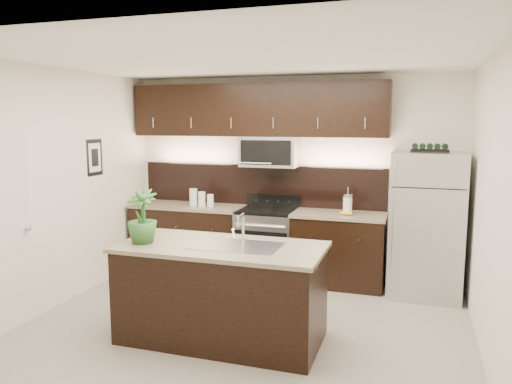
% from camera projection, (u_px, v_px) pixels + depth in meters
% --- Properties ---
extents(ground, '(4.50, 4.50, 0.00)m').
position_uv_depth(ground, '(243.00, 328.00, 5.11)').
color(ground, gray).
rests_on(ground, ground).
extents(room_walls, '(4.52, 4.02, 2.71)m').
position_uv_depth(room_walls, '(231.00, 164.00, 4.87)').
color(room_walls, silver).
rests_on(room_walls, ground).
extents(counter_run, '(3.51, 0.65, 0.94)m').
position_uv_depth(counter_run, '(253.00, 242.00, 6.78)').
color(counter_run, black).
rests_on(counter_run, ground).
extents(upper_fixtures, '(3.49, 0.40, 1.66)m').
position_uv_depth(upper_fixtures, '(258.00, 118.00, 6.67)').
color(upper_fixtures, black).
rests_on(upper_fixtures, counter_run).
extents(island, '(1.96, 0.96, 0.94)m').
position_uv_depth(island, '(222.00, 292.00, 4.80)').
color(island, black).
rests_on(island, ground).
extents(sink_faucet, '(0.84, 0.50, 0.28)m').
position_uv_depth(sink_faucet, '(236.00, 244.00, 4.70)').
color(sink_faucet, silver).
rests_on(sink_faucet, island).
extents(refrigerator, '(0.84, 0.76, 1.74)m').
position_uv_depth(refrigerator, '(426.00, 225.00, 5.99)').
color(refrigerator, '#B2B2B7').
rests_on(refrigerator, ground).
extents(wine_rack, '(0.43, 0.27, 0.10)m').
position_uv_depth(wine_rack, '(430.00, 148.00, 5.86)').
color(wine_rack, black).
rests_on(wine_rack, refrigerator).
extents(plant, '(0.31, 0.31, 0.52)m').
position_uv_depth(plant, '(142.00, 216.00, 4.79)').
color(plant, '#2B5D25').
rests_on(plant, island).
extents(canisters, '(0.36, 0.11, 0.24)m').
position_uv_depth(canisters, '(200.00, 199.00, 6.87)').
color(canisters, silver).
rests_on(canisters, counter_run).
extents(french_press, '(0.12, 0.12, 0.34)m').
position_uv_depth(french_press, '(348.00, 205.00, 6.26)').
color(french_press, silver).
rests_on(french_press, counter_run).
extents(bananas, '(0.18, 0.15, 0.05)m').
position_uv_depth(bananas, '(343.00, 213.00, 6.26)').
color(bananas, gold).
rests_on(bananas, counter_run).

